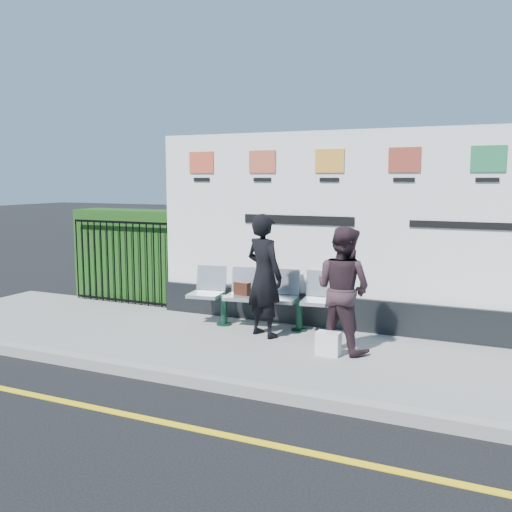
{
  "coord_description": "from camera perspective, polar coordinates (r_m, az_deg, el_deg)",
  "views": [
    {
      "loc": [
        1.98,
        -4.52,
        2.41
      ],
      "look_at": [
        -1.55,
        3.21,
        1.25
      ],
      "focal_mm": 40.0,
      "sensor_mm": 36.0,
      "label": 1
    }
  ],
  "objects": [
    {
      "name": "ground",
      "position": [
        5.49,
        0.84,
        -18.27
      ],
      "size": [
        80.0,
        80.0,
        0.0
      ],
      "primitive_type": "plane",
      "color": "black"
    },
    {
      "name": "pavement",
      "position": [
        7.66,
        8.51,
        -10.18
      ],
      "size": [
        14.0,
        3.0,
        0.12
      ],
      "primitive_type": "cube",
      "color": "gray",
      "rests_on": "ground"
    },
    {
      "name": "kerb",
      "position": [
        6.31,
        4.61,
        -14.01
      ],
      "size": [
        14.0,
        0.18,
        0.14
      ],
      "primitive_type": "cube",
      "color": "gray",
      "rests_on": "ground"
    },
    {
      "name": "yellow_line",
      "position": [
        5.49,
        0.84,
        -18.23
      ],
      "size": [
        14.0,
        0.1,
        0.01
      ],
      "primitive_type": "cube",
      "color": "yellow",
      "rests_on": "ground"
    },
    {
      "name": "billboard",
      "position": [
        8.55,
        14.43,
        0.89
      ],
      "size": [
        8.0,
        0.3,
        3.0
      ],
      "color": "black",
      "rests_on": "pavement"
    },
    {
      "name": "hedge",
      "position": [
        11.08,
        -11.96,
        0.14
      ],
      "size": [
        2.35,
        0.7,
        1.7
      ],
      "primitive_type": "cube",
      "color": "#1B4414",
      "rests_on": "pavement"
    },
    {
      "name": "railing",
      "position": [
        10.74,
        -13.37,
        -0.57
      ],
      "size": [
        2.05,
        0.06,
        1.54
      ],
      "primitive_type": null,
      "color": "black",
      "rests_on": "pavement"
    },
    {
      "name": "bench",
      "position": [
        8.82,
        0.49,
        -5.61
      ],
      "size": [
        2.37,
        0.92,
        0.49
      ],
      "primitive_type": null,
      "rotation": [
        0.0,
        0.0,
        0.14
      ],
      "color": "#ADB1B6",
      "rests_on": "pavement"
    },
    {
      "name": "woman_left",
      "position": [
        8.25,
        0.81,
        -1.96
      ],
      "size": [
        0.77,
        0.65,
        1.79
      ],
      "primitive_type": "imported",
      "rotation": [
        0.0,
        0.0,
        2.74
      ],
      "color": "black",
      "rests_on": "pavement"
    },
    {
      "name": "woman_right",
      "position": [
        7.63,
        8.68,
        -3.3
      ],
      "size": [
        0.97,
        0.86,
        1.67
      ],
      "primitive_type": "imported",
      "rotation": [
        0.0,
        0.0,
        2.82
      ],
      "color": "#322027",
      "rests_on": "pavement"
    },
    {
      "name": "handbag_brown",
      "position": [
        8.83,
        -1.4,
        -3.28
      ],
      "size": [
        0.27,
        0.16,
        0.2
      ],
      "primitive_type": "cube",
      "rotation": [
        0.0,
        0.0,
        -0.19
      ],
      "color": "black",
      "rests_on": "bench"
    },
    {
      "name": "carrier_bag_white",
      "position": [
        7.56,
        7.24,
        -8.69
      ],
      "size": [
        0.31,
        0.18,
        0.31
      ],
      "primitive_type": "cube",
      "color": "silver",
      "rests_on": "pavement"
    }
  ]
}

